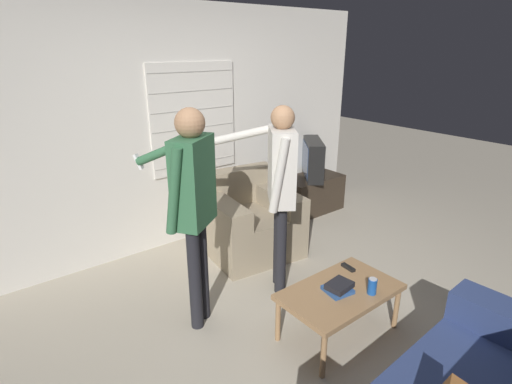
{
  "coord_description": "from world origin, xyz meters",
  "views": [
    {
      "loc": [
        -1.94,
        -1.82,
        2.13
      ],
      "look_at": [
        -0.06,
        0.58,
        1.0
      ],
      "focal_mm": 28.0,
      "sensor_mm": 36.0,
      "label": 1
    }
  ],
  "objects": [
    {
      "name": "soda_can",
      "position": [
        0.28,
        -0.37,
        0.46
      ],
      "size": [
        0.07,
        0.07,
        0.13
      ],
      "color": "#194C9E",
      "rests_on": "coffee_table"
    },
    {
      "name": "spare_remote",
      "position": [
        0.42,
        -0.04,
        0.41
      ],
      "size": [
        0.05,
        0.13,
        0.02
      ],
      "rotation": [
        0.0,
        0.0,
        -0.1
      ],
      "color": "black",
      "rests_on": "coffee_table"
    },
    {
      "name": "tv",
      "position": [
        1.75,
        1.7,
        0.73
      ],
      "size": [
        0.58,
        0.67,
        0.5
      ],
      "rotation": [
        0.0,
        0.0,
        4.05
      ],
      "color": "black",
      "rests_on": "tv_stand"
    },
    {
      "name": "person_left_standing",
      "position": [
        -0.63,
        0.6,
        1.1
      ],
      "size": [
        0.48,
        0.81,
        1.73
      ],
      "rotation": [
        0.0,
        0.0,
        0.62
      ],
      "color": "black",
      "rests_on": "ground_plane"
    },
    {
      "name": "tv_stand",
      "position": [
        1.75,
        1.69,
        0.24
      ],
      "size": [
        0.84,
        0.46,
        0.48
      ],
      "color": "#33281E",
      "rests_on": "ground_plane"
    },
    {
      "name": "person_right_standing",
      "position": [
        0.2,
        0.58,
        1.07
      ],
      "size": [
        0.59,
        0.81,
        1.68
      ],
      "rotation": [
        0.0,
        0.0,
        0.96
      ],
      "color": "black",
      "rests_on": "ground_plane"
    },
    {
      "name": "coffee_table",
      "position": [
        0.14,
        -0.2,
        0.36
      ],
      "size": [
        0.91,
        0.54,
        0.4
      ],
      "color": "#9E754C",
      "rests_on": "ground_plane"
    },
    {
      "name": "armchair_beige",
      "position": [
        0.41,
        1.33,
        0.34
      ],
      "size": [
        1.01,
        0.99,
        0.85
      ],
      "rotation": [
        0.0,
        0.0,
        3.02
      ],
      "color": "gray",
      "rests_on": "ground_plane"
    },
    {
      "name": "book_stack",
      "position": [
        0.11,
        -0.2,
        0.43
      ],
      "size": [
        0.22,
        0.21,
        0.07
      ],
      "color": "#284C89",
      "rests_on": "coffee_table"
    },
    {
      "name": "wall_back",
      "position": [
        0.01,
        2.03,
        1.28
      ],
      "size": [
        5.2,
        0.08,
        2.55
      ],
      "color": "silver",
      "rests_on": "ground_plane"
    },
    {
      "name": "ground_plane",
      "position": [
        0.0,
        0.0,
        0.0
      ],
      "size": [
        16.0,
        16.0,
        0.0
      ],
      "primitive_type": "plane",
      "color": "#B2A893"
    }
  ]
}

